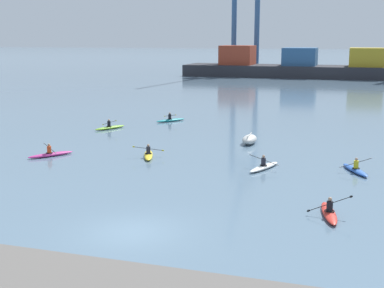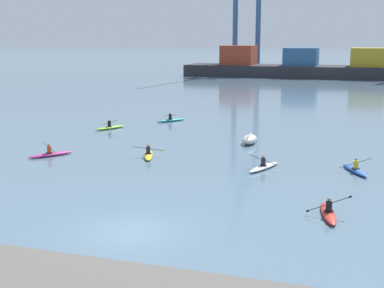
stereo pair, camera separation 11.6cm
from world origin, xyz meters
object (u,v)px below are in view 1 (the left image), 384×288
at_px(kayak_teal, 171,120).
at_px(kayak_red, 329,212).
at_px(capsized_dinghy, 249,139).
at_px(kayak_white, 264,166).
at_px(kayak_blue, 355,169).
at_px(container_barge, 299,67).
at_px(kayak_magenta, 51,154).
at_px(kayak_lime, 110,127).
at_px(kayak_yellow, 148,154).

distance_m(kayak_teal, kayak_red, 30.53).
relative_size(capsized_dinghy, kayak_white, 0.78).
bearing_deg(kayak_blue, container_barge, 98.75).
bearing_deg(kayak_red, kayak_magenta, 159.77).
xyz_separation_m(kayak_lime, kayak_white, (16.48, -10.98, 0.00)).
height_order(kayak_magenta, kayak_yellow, same).
relative_size(container_barge, kayak_red, 14.53).
bearing_deg(kayak_teal, kayak_blue, -41.25).
xyz_separation_m(kayak_teal, kayak_white, (12.59, -16.99, -0.00)).
distance_m(kayak_blue, kayak_yellow, 14.23).
distance_m(kayak_magenta, kayak_white, 15.38).
xyz_separation_m(capsized_dinghy, kayak_yellow, (-5.96, -6.96, -0.18)).
bearing_deg(capsized_dinghy, kayak_teal, 138.18).
relative_size(container_barge, kayak_lime, 15.15).
xyz_separation_m(kayak_magenta, kayak_red, (19.94, -7.35, 0.00)).
height_order(kayak_blue, kayak_yellow, same).
height_order(kayak_magenta, kayak_blue, same).
height_order(capsized_dinghy, kayak_white, kayak_white).
relative_size(kayak_lime, kayak_red, 0.96).
relative_size(capsized_dinghy, kayak_teal, 0.86).
xyz_separation_m(kayak_magenta, kayak_teal, (2.76, 17.89, 0.00)).
xyz_separation_m(kayak_magenta, kayak_blue, (21.03, 1.86, 0.00)).
bearing_deg(kayak_teal, container_barge, 85.36).
height_order(kayak_lime, kayak_magenta, kayak_lime).
xyz_separation_m(container_barge, kayak_white, (7.14, -84.23, -2.10)).
bearing_deg(kayak_teal, kayak_magenta, -98.76).
relative_size(kayak_teal, kayak_blue, 0.92).
height_order(container_barge, capsized_dinghy, container_barge).
height_order(capsized_dinghy, kayak_teal, kayak_teal).
height_order(kayak_white, kayak_blue, same).
relative_size(kayak_magenta, kayak_yellow, 0.93).
height_order(kayak_lime, kayak_white, kayak_lime).
relative_size(kayak_white, kayak_red, 0.98).
bearing_deg(kayak_red, kayak_lime, 137.61).
bearing_deg(kayak_red, kayak_white, 119.09).
distance_m(capsized_dinghy, kayak_magenta, 15.58).
distance_m(kayak_teal, kayak_blue, 24.31).
height_order(kayak_magenta, kayak_white, same).
height_order(capsized_dinghy, kayak_lime, kayak_lime).
relative_size(kayak_white, kayak_yellow, 1.00).
height_order(kayak_magenta, kayak_red, kayak_red).
relative_size(capsized_dinghy, kayak_yellow, 0.78).
bearing_deg(kayak_blue, capsized_dinghy, 139.44).
height_order(container_barge, kayak_yellow, container_barge).
distance_m(container_barge, kayak_teal, 67.49).
bearing_deg(kayak_blue, kayak_lime, 155.68).
distance_m(capsized_dinghy, kayak_blue, 10.89).
bearing_deg(container_barge, kayak_magenta, -95.51).
bearing_deg(kayak_white, kayak_teal, 126.54).
xyz_separation_m(capsized_dinghy, kayak_lime, (-13.88, 2.93, -0.18)).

